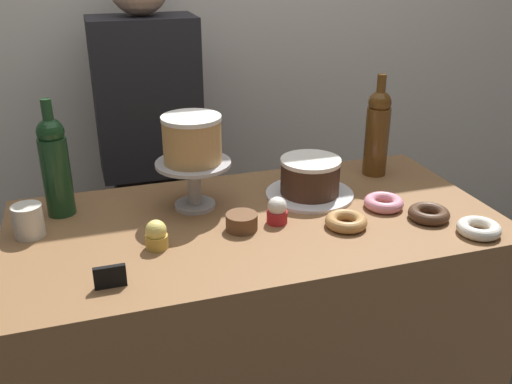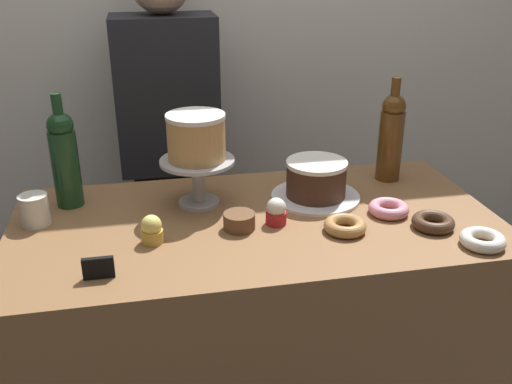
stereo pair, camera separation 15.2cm
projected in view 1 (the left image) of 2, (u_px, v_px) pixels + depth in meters
name	position (u px, v px, depth m)	size (l,w,h in m)	color
back_wall	(185.00, 34.00, 2.20)	(6.00, 0.05, 2.60)	silver
display_counter	(256.00, 355.00, 1.74)	(1.32, 0.67, 0.93)	brown
cake_stand_pedestal	(194.00, 177.00, 1.59)	(0.21, 0.21, 0.14)	#B2B2B7
white_layer_cake	(192.00, 139.00, 1.54)	(0.16, 0.16, 0.13)	tan
silver_serving_platter	(309.00, 194.00, 1.69)	(0.26, 0.26, 0.01)	white
chocolate_round_cake	(310.00, 176.00, 1.67)	(0.18, 0.18, 0.11)	#3D2619
wine_bottle_green	(55.00, 165.00, 1.53)	(0.08, 0.08, 0.33)	#193D1E
wine_bottle_amber	(377.00, 131.00, 1.80)	(0.08, 0.08, 0.33)	#5B3814
cupcake_lemon	(156.00, 235.00, 1.39)	(0.06, 0.06, 0.07)	gold
cupcake_vanilla	(277.00, 211.00, 1.52)	(0.06, 0.06, 0.07)	red
donut_maple	(346.00, 221.00, 1.50)	(0.11, 0.11, 0.03)	#B27F47
donut_pink	(384.00, 203.00, 1.61)	(0.11, 0.11, 0.03)	pink
donut_chocolate	(429.00, 214.00, 1.55)	(0.11, 0.11, 0.03)	#472D1E
donut_sugar	(479.00, 228.00, 1.47)	(0.11, 0.11, 0.03)	silver
cookie_stack	(242.00, 222.00, 1.49)	(0.08, 0.08, 0.04)	brown
price_sign_chalkboard	(110.00, 277.00, 1.24)	(0.07, 0.01, 0.05)	black
coffee_cup_ceramic	(28.00, 221.00, 1.45)	(0.08, 0.08, 0.08)	silver
barista_figure	(153.00, 173.00, 2.12)	(0.36, 0.22, 1.60)	black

